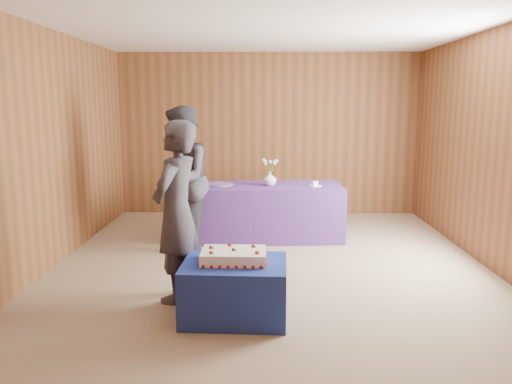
{
  "coord_description": "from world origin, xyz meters",
  "views": [
    {
      "loc": [
        -0.07,
        -5.44,
        1.86
      ],
      "look_at": [
        -0.16,
        0.1,
        0.88
      ],
      "focal_mm": 35.0,
      "sensor_mm": 36.0,
      "label": 1
    }
  ],
  "objects_px": {
    "vase": "(270,179)",
    "serving_table": "(269,211)",
    "guest_left": "(176,212)",
    "guest_right": "(182,180)",
    "cake_table": "(235,290)",
    "sheet_cake": "(234,256)"
  },
  "relations": [
    {
      "from": "vase",
      "to": "serving_table",
      "type": "bearing_deg",
      "value": 108.46
    },
    {
      "from": "vase",
      "to": "guest_left",
      "type": "xyz_separation_m",
      "value": [
        -0.9,
        -2.21,
        0.01
      ]
    },
    {
      "from": "guest_left",
      "to": "guest_right",
      "type": "relative_size",
      "value": 0.93
    },
    {
      "from": "cake_table",
      "to": "guest_right",
      "type": "xyz_separation_m",
      "value": [
        -0.78,
        2.0,
        0.67
      ]
    },
    {
      "from": "sheet_cake",
      "to": "vase",
      "type": "distance_m",
      "value": 2.65
    },
    {
      "from": "sheet_cake",
      "to": "guest_left",
      "type": "height_order",
      "value": "guest_left"
    },
    {
      "from": "cake_table",
      "to": "serving_table",
      "type": "relative_size",
      "value": 0.45
    },
    {
      "from": "cake_table",
      "to": "guest_right",
      "type": "distance_m",
      "value": 2.25
    },
    {
      "from": "cake_table",
      "to": "serving_table",
      "type": "bearing_deg",
      "value": 85.34
    },
    {
      "from": "guest_right",
      "to": "cake_table",
      "type": "bearing_deg",
      "value": 20.64
    },
    {
      "from": "sheet_cake",
      "to": "guest_left",
      "type": "xyz_separation_m",
      "value": [
        -0.56,
        0.39,
        0.31
      ]
    },
    {
      "from": "sheet_cake",
      "to": "cake_table",
      "type": "bearing_deg",
      "value": -68.4
    },
    {
      "from": "serving_table",
      "to": "sheet_cake",
      "type": "bearing_deg",
      "value": -100.12
    },
    {
      "from": "serving_table",
      "to": "guest_right",
      "type": "relative_size",
      "value": 1.09
    },
    {
      "from": "cake_table",
      "to": "sheet_cake",
      "type": "bearing_deg",
      "value": 113.21
    },
    {
      "from": "cake_table",
      "to": "guest_left",
      "type": "xyz_separation_m",
      "value": [
        -0.57,
        0.41,
        0.61
      ]
    },
    {
      "from": "cake_table",
      "to": "guest_left",
      "type": "distance_m",
      "value": 0.93
    },
    {
      "from": "guest_right",
      "to": "guest_left",
      "type": "bearing_deg",
      "value": 6.94
    },
    {
      "from": "serving_table",
      "to": "sheet_cake",
      "type": "height_order",
      "value": "serving_table"
    },
    {
      "from": "vase",
      "to": "guest_left",
      "type": "bearing_deg",
      "value": -112.2
    },
    {
      "from": "guest_right",
      "to": "serving_table",
      "type": "bearing_deg",
      "value": 120.34
    },
    {
      "from": "serving_table",
      "to": "guest_right",
      "type": "bearing_deg",
      "value": -152.05
    }
  ]
}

